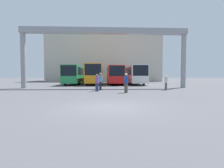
% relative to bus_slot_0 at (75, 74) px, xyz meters
% --- Properties ---
extents(ground_plane, '(200.00, 200.00, 0.00)m').
position_rel_bus_slot_0_xyz_m(ground_plane, '(5.17, -22.22, -1.78)').
color(ground_plane, '#47474C').
extents(building_backdrop, '(28.45, 12.00, 11.82)m').
position_rel_bus_slot_0_xyz_m(building_backdrop, '(5.17, 17.34, 4.13)').
color(building_backdrop, '#B7B2A3').
rests_on(building_backdrop, ground).
extents(overhead_gantry, '(20.28, 0.80, 7.31)m').
position_rel_bus_slot_0_xyz_m(overhead_gantry, '(5.17, -9.18, 4.10)').
color(overhead_gantry, gray).
rests_on(overhead_gantry, ground).
extents(bus_slot_0, '(2.44, 11.42, 3.09)m').
position_rel_bus_slot_0_xyz_m(bus_slot_0, '(0.00, 0.00, 0.00)').
color(bus_slot_0, '#268C4C').
rests_on(bus_slot_0, ground).
extents(bus_slot_1, '(2.61, 12.40, 3.29)m').
position_rel_bus_slot_0_xyz_m(bus_slot_1, '(3.45, 0.49, 0.12)').
color(bus_slot_1, orange).
rests_on(bus_slot_1, ground).
extents(bus_slot_2, '(2.44, 10.87, 3.03)m').
position_rel_bus_slot_0_xyz_m(bus_slot_2, '(6.90, -0.27, -0.03)').
color(bus_slot_2, red).
rests_on(bus_slot_2, ground).
extents(bus_slot_3, '(2.51, 12.08, 3.14)m').
position_rel_bus_slot_0_xyz_m(bus_slot_3, '(10.34, 0.33, 0.03)').
color(bus_slot_3, silver).
rests_on(bus_slot_3, ground).
extents(pedestrian_far_center, '(0.35, 0.35, 1.67)m').
position_rel_bus_slot_0_xyz_m(pedestrian_far_center, '(4.33, -13.78, -0.89)').
color(pedestrian_far_center, navy).
rests_on(pedestrian_far_center, ground).
extents(pedestrian_near_left, '(0.38, 0.38, 1.81)m').
position_rel_bus_slot_0_xyz_m(pedestrian_near_left, '(4.64, -12.46, -0.82)').
color(pedestrian_near_left, black).
rests_on(pedestrian_near_left, ground).
extents(pedestrian_mid_left, '(0.36, 0.36, 1.74)m').
position_rel_bus_slot_0_xyz_m(pedestrian_mid_left, '(6.97, -15.28, -0.85)').
color(pedestrian_mid_left, brown).
rests_on(pedestrian_mid_left, ground).
extents(pedestrian_mid_right, '(0.33, 0.33, 1.58)m').
position_rel_bus_slot_0_xyz_m(pedestrian_mid_right, '(11.54, -12.69, -0.94)').
color(pedestrian_mid_right, brown).
rests_on(pedestrian_mid_right, ground).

